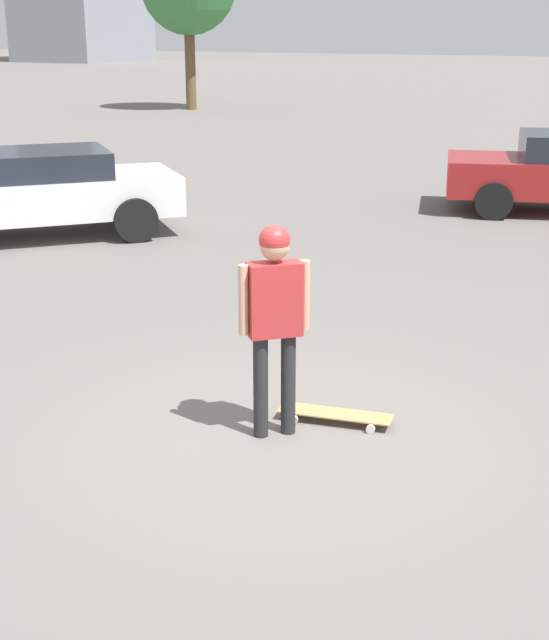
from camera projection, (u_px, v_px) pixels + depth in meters
name	position (u px, v px, depth m)	size (l,w,h in m)	color
ground_plane	(274.00, 434.00, 7.39)	(220.00, 220.00, 0.00)	slate
person	(274.00, 306.00, 7.04)	(0.44, 0.44, 1.77)	#262628
skateboard	(335.00, 414.00, 7.58)	(1.00, 0.44, 0.09)	tan
car_parked_near	(41.00, 191.00, 14.21)	(4.25, 4.47, 1.38)	silver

